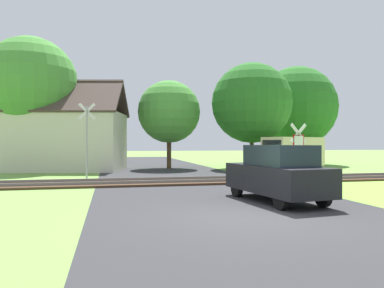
% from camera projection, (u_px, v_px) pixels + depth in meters
% --- Properties ---
extents(ground_plane, '(160.00, 160.00, 0.00)m').
position_uv_depth(ground_plane, '(253.00, 217.00, 9.29)').
color(ground_plane, '#6B9942').
extents(road_asphalt, '(8.11, 80.00, 0.01)m').
position_uv_depth(road_asphalt, '(228.00, 204.00, 11.24)').
color(road_asphalt, '#2D2D30').
rests_on(road_asphalt, ground).
extents(rail_track, '(60.00, 2.60, 0.22)m').
position_uv_depth(rail_track, '(186.00, 182.00, 17.36)').
color(rail_track, '#422D1E').
rests_on(rail_track, ground).
extents(stop_sign_near, '(0.86, 0.22, 2.71)m').
position_uv_depth(stop_sign_near, '(298.00, 148.00, 16.31)').
color(stop_sign_near, brown).
rests_on(stop_sign_near, ground).
extents(crossing_sign_far, '(0.87, 0.17, 3.91)m').
position_uv_depth(crossing_sign_far, '(87.00, 135.00, 19.05)').
color(crossing_sign_far, '#9E9EA5').
rests_on(crossing_sign_far, ground).
extents(house, '(8.29, 6.69, 6.17)m').
position_uv_depth(house, '(70.00, 139.00, 25.44)').
color(house, beige).
rests_on(house, ground).
extents(tree_right, '(5.84, 5.84, 7.70)m').
position_uv_depth(tree_right, '(252.00, 103.00, 27.27)').
color(tree_right, '#513823').
rests_on(tree_right, ground).
extents(tree_center, '(4.53, 4.53, 6.40)m').
position_uv_depth(tree_center, '(169.00, 112.00, 27.19)').
color(tree_center, '#513823').
rests_on(tree_center, ground).
extents(tree_left, '(6.12, 6.12, 8.93)m').
position_uv_depth(tree_left, '(30.00, 83.00, 24.94)').
color(tree_left, '#513823').
rests_on(tree_left, ground).
extents(tree_far, '(7.02, 7.02, 8.57)m').
position_uv_depth(tree_far, '(296.00, 107.00, 32.85)').
color(tree_far, '#513823').
rests_on(tree_far, ground).
extents(mail_truck, '(5.24, 3.60, 2.24)m').
position_uv_depth(mail_truck, '(292.00, 152.00, 24.84)').
color(mail_truck, beige).
rests_on(mail_truck, ground).
extents(parked_car, '(2.12, 4.17, 1.78)m').
position_uv_depth(parked_car, '(277.00, 173.00, 11.73)').
color(parked_car, black).
rests_on(parked_car, ground).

